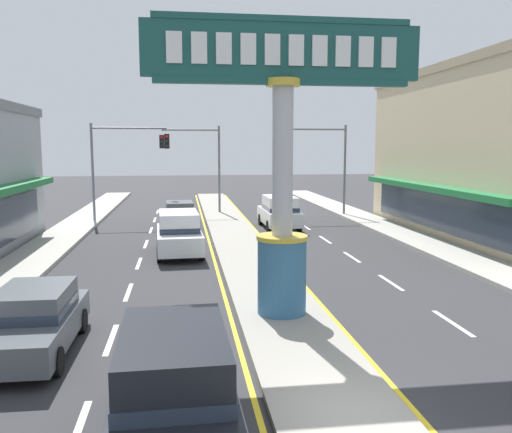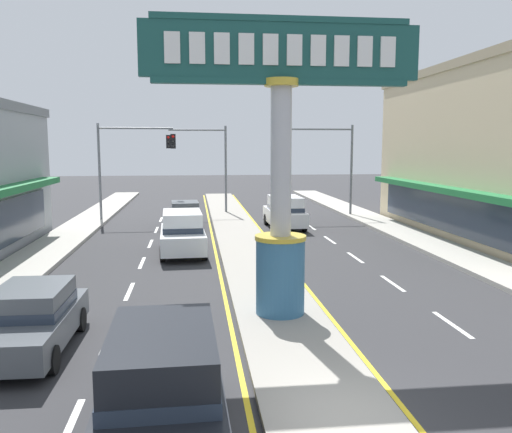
{
  "view_description": "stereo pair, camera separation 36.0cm",
  "coord_description": "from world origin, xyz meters",
  "px_view_note": "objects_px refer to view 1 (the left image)",
  "views": [
    {
      "loc": [
        -2.71,
        -8.42,
        4.81
      ],
      "look_at": [
        -0.43,
        8.08,
        2.6
      ],
      "focal_mm": 37.51,
      "sensor_mm": 36.0,
      "label": 1
    },
    {
      "loc": [
        -2.35,
        -8.47,
        4.81
      ],
      "look_at": [
        -0.43,
        8.08,
        2.6
      ],
      "focal_mm": 37.51,
      "sensor_mm": 36.0,
      "label": 2
    }
  ],
  "objects_px": {
    "sedan_near_right_lane": "(180,214)",
    "suv_near_left_lane": "(179,232)",
    "traffic_light_median_far": "(198,155)",
    "suv_far_right_lane": "(174,390)",
    "suv_far_left_oncoming": "(280,212)",
    "district_sign": "(283,172)",
    "traffic_light_right_side": "(320,154)",
    "sedan_mid_left_lane": "(34,320)",
    "traffic_light_left_side": "(121,155)"
  },
  "relations": [
    {
      "from": "sedan_near_right_lane",
      "to": "suv_near_left_lane",
      "type": "height_order",
      "value": "suv_near_left_lane"
    },
    {
      "from": "traffic_light_median_far",
      "to": "suv_far_right_lane",
      "type": "xyz_separation_m",
      "value": [
        -1.3,
        -29.71,
        -3.21
      ]
    },
    {
      "from": "suv_far_right_lane",
      "to": "suv_near_left_lane",
      "type": "distance_m",
      "value": 15.6
    },
    {
      "from": "suv_far_left_oncoming",
      "to": "traffic_light_median_far",
      "type": "bearing_deg",
      "value": 121.74
    },
    {
      "from": "district_sign",
      "to": "suv_far_right_lane",
      "type": "distance_m",
      "value": 7.55
    },
    {
      "from": "sedan_near_right_lane",
      "to": "traffic_light_right_side",
      "type": "bearing_deg",
      "value": 21.0
    },
    {
      "from": "sedan_mid_left_lane",
      "to": "suv_far_left_oncoming",
      "type": "bearing_deg",
      "value": 63.12
    },
    {
      "from": "traffic_light_left_side",
      "to": "suv_far_left_oncoming",
      "type": "relative_size",
      "value": 1.34
    },
    {
      "from": "district_sign",
      "to": "traffic_light_median_far",
      "type": "distance_m",
      "value": 23.53
    },
    {
      "from": "traffic_light_right_side",
      "to": "suv_far_right_lane",
      "type": "xyz_separation_m",
      "value": [
        -9.38,
        -27.06,
        -3.26
      ]
    },
    {
      "from": "district_sign",
      "to": "traffic_light_left_side",
      "type": "xyz_separation_m",
      "value": [
        -6.48,
        20.11,
        0.14
      ]
    },
    {
      "from": "district_sign",
      "to": "traffic_light_right_side",
      "type": "bearing_deg",
      "value": 72.71
    },
    {
      "from": "traffic_light_right_side",
      "to": "suv_near_left_lane",
      "type": "relative_size",
      "value": 1.32
    },
    {
      "from": "sedan_near_right_lane",
      "to": "suv_near_left_lane",
      "type": "distance_m",
      "value": 7.87
    },
    {
      "from": "district_sign",
      "to": "suv_near_left_lane",
      "type": "relative_size",
      "value": 1.72
    },
    {
      "from": "traffic_light_left_side",
      "to": "traffic_light_median_far",
      "type": "distance_m",
      "value": 5.92
    },
    {
      "from": "traffic_light_right_side",
      "to": "traffic_light_median_far",
      "type": "distance_m",
      "value": 8.51
    },
    {
      "from": "traffic_light_median_far",
      "to": "suv_far_right_lane",
      "type": "bearing_deg",
      "value": -92.5
    },
    {
      "from": "suv_far_right_lane",
      "to": "suv_far_left_oncoming",
      "type": "xyz_separation_m",
      "value": [
        5.8,
        22.43,
        0.0
      ]
    },
    {
      "from": "traffic_light_median_far",
      "to": "suv_far_left_oncoming",
      "type": "bearing_deg",
      "value": -58.26
    },
    {
      "from": "traffic_light_left_side",
      "to": "suv_near_left_lane",
      "type": "relative_size",
      "value": 1.32
    },
    {
      "from": "district_sign",
      "to": "sedan_mid_left_lane",
      "type": "height_order",
      "value": "district_sign"
    },
    {
      "from": "traffic_light_right_side",
      "to": "suv_near_left_lane",
      "type": "height_order",
      "value": "traffic_light_right_side"
    },
    {
      "from": "suv_far_right_lane",
      "to": "sedan_mid_left_lane",
      "type": "relative_size",
      "value": 1.07
    },
    {
      "from": "district_sign",
      "to": "sedan_mid_left_lane",
      "type": "bearing_deg",
      "value": -164.31
    },
    {
      "from": "district_sign",
      "to": "suv_near_left_lane",
      "type": "height_order",
      "value": "district_sign"
    },
    {
      "from": "traffic_light_right_side",
      "to": "suv_far_left_oncoming",
      "type": "distance_m",
      "value": 6.7
    },
    {
      "from": "traffic_light_median_far",
      "to": "sedan_near_right_lane",
      "type": "distance_m",
      "value": 7.23
    },
    {
      "from": "traffic_light_median_far",
      "to": "traffic_light_right_side",
      "type": "bearing_deg",
      "value": -18.13
    },
    {
      "from": "traffic_light_left_side",
      "to": "traffic_light_right_side",
      "type": "bearing_deg",
      "value": 3.14
    },
    {
      "from": "district_sign",
      "to": "suv_far_right_lane",
      "type": "bearing_deg",
      "value": -114.93
    },
    {
      "from": "district_sign",
      "to": "traffic_light_median_far",
      "type": "height_order",
      "value": "district_sign"
    },
    {
      "from": "district_sign",
      "to": "suv_near_left_lane",
      "type": "xyz_separation_m",
      "value": [
        -2.9,
        9.36,
        -3.12
      ]
    },
    {
      "from": "traffic_light_median_far",
      "to": "sedan_mid_left_lane",
      "type": "bearing_deg",
      "value": -100.32
    },
    {
      "from": "traffic_light_right_side",
      "to": "sedan_mid_left_lane",
      "type": "relative_size",
      "value": 1.43
    },
    {
      "from": "sedan_near_right_lane",
      "to": "sedan_mid_left_lane",
      "type": "xyz_separation_m",
      "value": [
        -3.3,
        -18.96,
        0.0
      ]
    },
    {
      "from": "district_sign",
      "to": "traffic_light_median_far",
      "type": "bearing_deg",
      "value": 93.91
    },
    {
      "from": "district_sign",
      "to": "sedan_near_right_lane",
      "type": "bearing_deg",
      "value": 99.56
    },
    {
      "from": "suv_near_left_lane",
      "to": "traffic_light_median_far",
      "type": "bearing_deg",
      "value": 84.75
    },
    {
      "from": "traffic_light_left_side",
      "to": "suv_far_right_lane",
      "type": "distance_m",
      "value": 26.79
    },
    {
      "from": "suv_near_left_lane",
      "to": "traffic_light_left_side",
      "type": "bearing_deg",
      "value": 108.42
    },
    {
      "from": "suv_far_right_lane",
      "to": "suv_near_left_lane",
      "type": "relative_size",
      "value": 0.99
    },
    {
      "from": "suv_near_left_lane",
      "to": "suv_far_left_oncoming",
      "type": "bearing_deg",
      "value": 49.7
    },
    {
      "from": "sedan_mid_left_lane",
      "to": "suv_far_left_oncoming",
      "type": "height_order",
      "value": "suv_far_left_oncoming"
    },
    {
      "from": "sedan_near_right_lane",
      "to": "sedan_mid_left_lane",
      "type": "relative_size",
      "value": 1.01
    },
    {
      "from": "district_sign",
      "to": "suv_far_left_oncoming",
      "type": "height_order",
      "value": "district_sign"
    },
    {
      "from": "sedan_near_right_lane",
      "to": "sedan_mid_left_lane",
      "type": "distance_m",
      "value": 19.25
    },
    {
      "from": "suv_near_left_lane",
      "to": "suv_far_left_oncoming",
      "type": "distance_m",
      "value": 8.96
    },
    {
      "from": "sedan_near_right_lane",
      "to": "suv_far_left_oncoming",
      "type": "distance_m",
      "value": 5.89
    },
    {
      "from": "traffic_light_median_far",
      "to": "suv_near_left_lane",
      "type": "height_order",
      "value": "traffic_light_median_far"
    }
  ]
}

